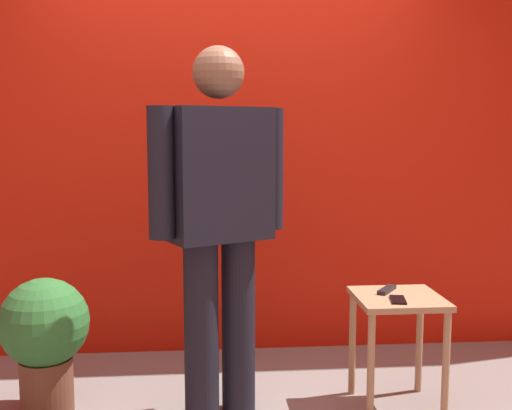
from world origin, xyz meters
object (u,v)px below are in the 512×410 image
(potted_plant, at_px, (45,334))
(side_table, at_px, (398,318))
(cell_phone, at_px, (398,300))
(tv_remote, at_px, (387,290))
(standing_person, at_px, (219,215))

(potted_plant, bearing_deg, side_table, -2.91)
(cell_phone, distance_m, potted_plant, 1.75)
(cell_phone, relative_size, tv_remote, 0.85)
(standing_person, height_order, tv_remote, standing_person)
(side_table, height_order, cell_phone, cell_phone)
(standing_person, xyz_separation_m, cell_phone, (0.86, -0.07, -0.42))
(standing_person, relative_size, side_table, 3.07)
(side_table, distance_m, tv_remote, 0.15)
(standing_person, distance_m, tv_remote, 0.96)
(cell_phone, height_order, potted_plant, potted_plant)
(standing_person, height_order, side_table, standing_person)
(side_table, distance_m, cell_phone, 0.15)
(tv_remote, bearing_deg, cell_phone, -52.23)
(potted_plant, bearing_deg, cell_phone, -5.88)
(cell_phone, distance_m, tv_remote, 0.17)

